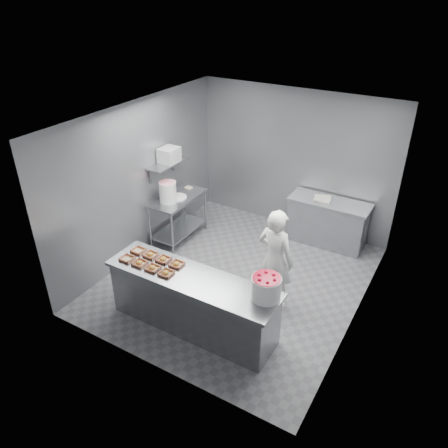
{
  "coord_description": "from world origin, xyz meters",
  "views": [
    {
      "loc": [
        2.88,
        -5.34,
        4.56
      ],
      "look_at": [
        -0.15,
        -0.2,
        1.14
      ],
      "focal_mm": 35.0,
      "sensor_mm": 36.0,
      "label": 1
    }
  ],
  "objects": [
    {
      "name": "tray_7",
      "position": [
        -0.35,
        -1.22,
        0.92
      ],
      "size": [
        0.19,
        0.18,
        0.06
      ],
      "color": "tan",
      "rests_on": "service_counter"
    },
    {
      "name": "glaze_bucket",
      "position": [
        -1.68,
        0.36,
        1.11
      ],
      "size": [
        0.33,
        0.31,
        0.48
      ],
      "color": "silver",
      "rests_on": "prep_table"
    },
    {
      "name": "bucket_lid",
      "position": [
        -1.63,
        0.58,
        0.91
      ],
      "size": [
        0.38,
        0.38,
        0.03
      ],
      "primitive_type": "cylinder",
      "rotation": [
        0.0,
        0.0,
        0.14
      ],
      "color": "silver",
      "rests_on": "prep_table"
    },
    {
      "name": "tray_4",
      "position": [
        -1.06,
        -1.22,
        0.92
      ],
      "size": [
        0.19,
        0.18,
        0.04
      ],
      "color": "tan",
      "rests_on": "service_counter"
    },
    {
      "name": "paper_stack",
      "position": [
        0.75,
        1.9,
        0.92
      ],
      "size": [
        0.34,
        0.28,
        0.05
      ],
      "primitive_type": "cube",
      "rotation": [
        0.0,
        0.0,
        0.2
      ],
      "color": "silver",
      "rests_on": "back_counter"
    },
    {
      "name": "wall_right",
      "position": [
        2.0,
        0.0,
        1.4
      ],
      "size": [
        0.04,
        4.5,
        2.8
      ],
      "primitive_type": "cube",
      "color": "slate",
      "rests_on": "ground"
    },
    {
      "name": "tray_0",
      "position": [
        -1.06,
        -1.48,
        0.92
      ],
      "size": [
        0.19,
        0.18,
        0.04
      ],
      "color": "tan",
      "rests_on": "service_counter"
    },
    {
      "name": "ceiling",
      "position": [
        0.0,
        0.0,
        2.8
      ],
      "size": [
        4.5,
        4.5,
        0.0
      ],
      "primitive_type": "plane",
      "rotation": [
        3.14,
        0.0,
        0.0
      ],
      "color": "white",
      "rests_on": "wall_back"
    },
    {
      "name": "wall_left",
      "position": [
        -2.0,
        0.0,
        1.4
      ],
      "size": [
        0.04,
        4.5,
        2.8
      ],
      "primitive_type": "cube",
      "color": "slate",
      "rests_on": "ground"
    },
    {
      "name": "wall_shelf",
      "position": [
        -1.82,
        0.6,
        1.55
      ],
      "size": [
        0.35,
        0.9,
        0.03
      ],
      "primitive_type": "cube",
      "color": "slate",
      "rests_on": "wall_left"
    },
    {
      "name": "tray_2",
      "position": [
        -0.59,
        -1.48,
        0.92
      ],
      "size": [
        0.19,
        0.18,
        0.06
      ],
      "color": "tan",
      "rests_on": "service_counter"
    },
    {
      "name": "tray_1",
      "position": [
        -0.83,
        -1.48,
        0.92
      ],
      "size": [
        0.19,
        0.18,
        0.06
      ],
      "color": "tan",
      "rests_on": "service_counter"
    },
    {
      "name": "service_counter",
      "position": [
        0.0,
        -1.35,
        0.45
      ],
      "size": [
        2.6,
        0.7,
        0.9
      ],
      "color": "slate",
      "rests_on": "ground"
    },
    {
      "name": "rag",
      "position": [
        -1.7,
        1.04,
        0.91
      ],
      "size": [
        0.16,
        0.14,
        0.02
      ],
      "primitive_type": "cube",
      "rotation": [
        0.0,
        0.0,
        -0.22
      ],
      "color": "#CCB28C",
      "rests_on": "prep_table"
    },
    {
      "name": "prep_table",
      "position": [
        -1.65,
        0.6,
        0.59
      ],
      "size": [
        0.6,
        1.2,
        0.9
      ],
      "color": "slate",
      "rests_on": "ground"
    },
    {
      "name": "back_counter",
      "position": [
        0.9,
        1.9,
        0.45
      ],
      "size": [
        1.5,
        0.6,
        0.9
      ],
      "color": "slate",
      "rests_on": "ground"
    },
    {
      "name": "tray_6",
      "position": [
        -0.59,
        -1.22,
        0.92
      ],
      "size": [
        0.19,
        0.18,
        0.06
      ],
      "color": "tan",
      "rests_on": "service_counter"
    },
    {
      "name": "floor",
      "position": [
        0.0,
        0.0,
        0.0
      ],
      "size": [
        4.5,
        4.5,
        0.0
      ],
      "primitive_type": "plane",
      "color": "#4C4C51",
      "rests_on": "ground"
    },
    {
      "name": "wall_back",
      "position": [
        0.0,
        2.25,
        1.4
      ],
      "size": [
        4.0,
        0.04,
        2.8
      ],
      "primitive_type": "cube",
      "color": "slate",
      "rests_on": "ground"
    },
    {
      "name": "strawberry_tub",
      "position": [
        1.08,
        -1.22,
        1.07
      ],
      "size": [
        0.39,
        0.39,
        0.32
      ],
      "color": "silver",
      "rests_on": "service_counter"
    },
    {
      "name": "tray_3",
      "position": [
        -0.35,
        -1.48,
        0.92
      ],
      "size": [
        0.19,
        0.18,
        0.06
      ],
      "color": "tan",
      "rests_on": "service_counter"
    },
    {
      "name": "appliance",
      "position": [
        -1.82,
        0.65,
        1.7
      ],
      "size": [
        0.31,
        0.35,
        0.26
      ],
      "primitive_type": "cube",
      "rotation": [
        0.0,
        0.0,
        -0.01
      ],
      "color": "gray",
      "rests_on": "wall_shelf"
    },
    {
      "name": "tray_5",
      "position": [
        -0.83,
        -1.22,
        0.92
      ],
      "size": [
        0.19,
        0.18,
        0.06
      ],
      "color": "tan",
      "rests_on": "service_counter"
    },
    {
      "name": "worker",
      "position": [
        0.78,
        -0.27,
        0.83
      ],
      "size": [
        0.67,
        0.5,
        1.67
      ],
      "primitive_type": "imported",
      "rotation": [
        0.0,
        0.0,
        2.96
      ],
      "color": "silver",
      "rests_on": "ground"
    }
  ]
}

